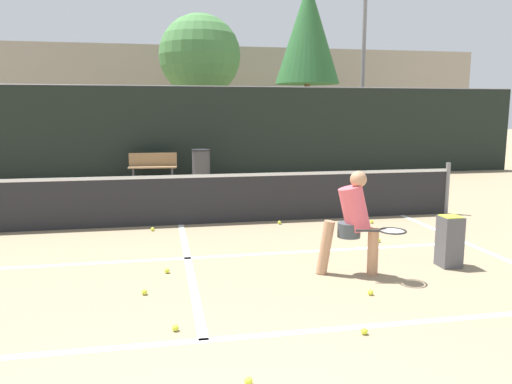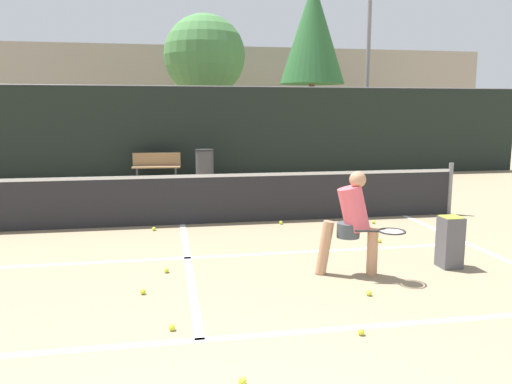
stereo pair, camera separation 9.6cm
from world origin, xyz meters
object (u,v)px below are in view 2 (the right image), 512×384
(trash_bin, at_px, (205,165))
(ball_hopper, at_px, (450,241))
(player_practicing, at_px, (353,220))
(parked_car, at_px, (188,150))
(courtside_bench, at_px, (157,166))

(trash_bin, bearing_deg, ball_hopper, -73.66)
(player_practicing, xyz_separation_m, trash_bin, (-1.21, 9.13, -0.25))
(ball_hopper, distance_m, parked_car, 14.42)
(player_practicing, height_order, parked_car, player_practicing)
(ball_hopper, height_order, courtside_bench, courtside_bench)
(trash_bin, bearing_deg, parked_car, 93.29)
(player_practicing, height_order, trash_bin, player_practicing)
(player_practicing, relative_size, courtside_bench, 0.94)
(courtside_bench, height_order, trash_bin, trash_bin)
(player_practicing, xyz_separation_m, ball_hopper, (1.44, 0.07, -0.36))
(trash_bin, relative_size, parked_car, 0.25)
(ball_hopper, relative_size, trash_bin, 0.73)
(courtside_bench, distance_m, parked_car, 4.88)
(parked_car, bearing_deg, player_practicing, -83.95)
(parked_car, bearing_deg, trash_bin, -86.71)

